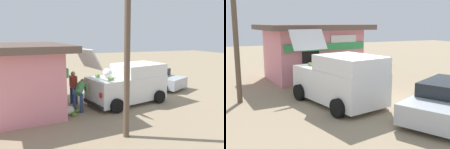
# 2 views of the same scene
# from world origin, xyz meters

# --- Properties ---
(ground_plane) EXTENTS (60.00, 60.00, 0.00)m
(ground_plane) POSITION_xyz_m (0.00, 0.00, 0.00)
(ground_plane) COLOR #9E896B
(storefront_bar) EXTENTS (6.08, 4.91, 3.03)m
(storefront_bar) POSITION_xyz_m (-0.42, 5.95, 1.58)
(storefront_bar) COLOR pink
(storefront_bar) RESTS_ON ground_plane
(delivery_van) EXTENTS (2.95, 4.72, 2.86)m
(delivery_van) POSITION_xyz_m (-1.04, 0.67, 0.99)
(delivery_van) COLOR white
(delivery_van) RESTS_ON ground_plane
(parked_sedan) EXTENTS (4.78, 3.67, 1.26)m
(parked_sedan) POSITION_xyz_m (1.73, -2.21, 0.60)
(parked_sedan) COLOR #B2B7BC
(parked_sedan) RESTS_ON ground_plane
(vendor_standing) EXTENTS (0.50, 0.47, 1.66)m
(vendor_standing) POSITION_xyz_m (-0.32, 3.39, 0.96)
(vendor_standing) COLOR navy
(vendor_standing) RESTS_ON ground_plane
(customer_bending) EXTENTS (0.75, 0.73, 1.43)m
(customer_bending) POSITION_xyz_m (-1.48, 3.32, 0.88)
(customer_bending) COLOR navy
(customer_bending) RESTS_ON ground_plane
(unloaded_banana_pile) EXTENTS (0.76, 0.88, 0.38)m
(unloaded_banana_pile) POSITION_xyz_m (-1.82, 3.87, 0.16)
(unloaded_banana_pile) COLOR silver
(unloaded_banana_pile) RESTS_ON ground_plane
(paint_bucket) EXTENTS (0.31, 0.31, 0.39)m
(paint_bucket) POSITION_xyz_m (1.51, 2.98, 0.20)
(paint_bucket) COLOR blue
(paint_bucket) RESTS_ON ground_plane
(utility_pole) EXTENTS (0.20, 0.20, 4.58)m
(utility_pole) POSITION_xyz_m (-4.64, 2.41, 2.29)
(utility_pole) COLOR brown
(utility_pole) RESTS_ON ground_plane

